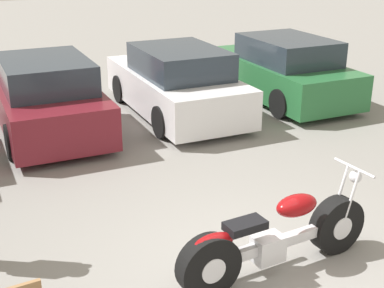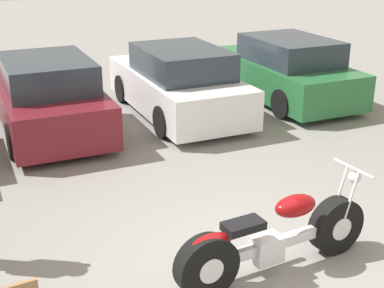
# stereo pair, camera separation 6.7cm
# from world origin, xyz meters

# --- Properties ---
(ground_plane) EXTENTS (60.00, 60.00, 0.00)m
(ground_plane) POSITION_xyz_m (0.00, 0.00, 0.00)
(ground_plane) COLOR gray
(motorcycle) EXTENTS (2.46, 0.62, 1.06)m
(motorcycle) POSITION_xyz_m (0.14, -0.02, 0.42)
(motorcycle) COLOR black
(motorcycle) RESTS_ON ground_plane
(parked_car_maroon) EXTENTS (1.83, 4.14, 1.44)m
(parked_car_maroon) POSITION_xyz_m (-1.26, 5.85, 0.66)
(parked_car_maroon) COLOR maroon
(parked_car_maroon) RESTS_ON ground_plane
(parked_car_white) EXTENTS (1.83, 4.14, 1.44)m
(parked_car_white) POSITION_xyz_m (1.41, 5.75, 0.66)
(parked_car_white) COLOR white
(parked_car_white) RESTS_ON ground_plane
(parked_car_green) EXTENTS (1.83, 4.14, 1.44)m
(parked_car_green) POSITION_xyz_m (4.08, 5.83, 0.66)
(parked_car_green) COLOR #286B38
(parked_car_green) RESTS_ON ground_plane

